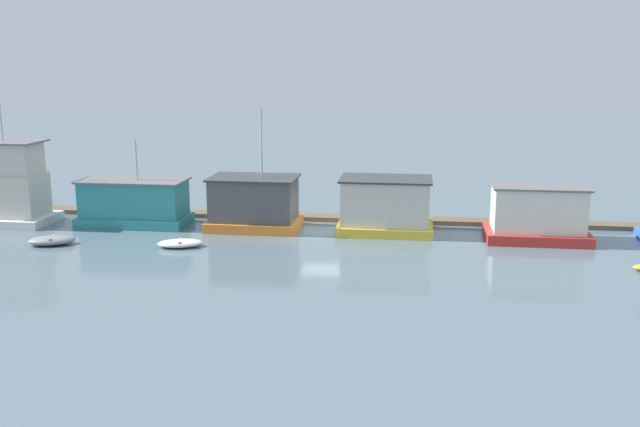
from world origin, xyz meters
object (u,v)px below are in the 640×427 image
at_px(houseboat_white, 2,186).
at_px(houseboat_red, 537,214).
at_px(dinghy_white, 180,243).
at_px(houseboat_teal, 134,203).
at_px(houseboat_orange, 254,204).
at_px(houseboat_yellow, 386,206).
at_px(dinghy_grey, 52,240).

height_order(houseboat_white, houseboat_red, houseboat_white).
bearing_deg(dinghy_white, houseboat_teal, 133.01).
relative_size(houseboat_teal, houseboat_orange, 0.92).
height_order(houseboat_yellow, dinghy_grey, houseboat_yellow).
relative_size(houseboat_white, dinghy_white, 3.33).
xyz_separation_m(dinghy_grey, dinghy_white, (7.67, 0.54, -0.04)).
height_order(houseboat_teal, houseboat_red, houseboat_teal).
height_order(houseboat_orange, dinghy_white, houseboat_orange).
height_order(houseboat_teal, dinghy_white, houseboat_teal).
bearing_deg(dinghy_white, houseboat_red, 12.11).
bearing_deg(houseboat_teal, dinghy_white, -46.99).
bearing_deg(houseboat_teal, houseboat_orange, 0.08).
distance_m(houseboat_yellow, houseboat_red, 9.19).
distance_m(houseboat_teal, dinghy_grey, 6.49).
bearing_deg(dinghy_grey, houseboat_yellow, 16.90).
bearing_deg(houseboat_teal, houseboat_white, -175.33).
xyz_separation_m(houseboat_teal, houseboat_yellow, (16.49, 0.16, 0.22)).
relative_size(houseboat_teal, dinghy_white, 2.43).
bearing_deg(houseboat_red, dinghy_white, -167.89).
bearing_deg(houseboat_yellow, dinghy_grey, -163.10).
bearing_deg(houseboat_white, houseboat_red, 0.02).
bearing_deg(houseboat_red, houseboat_orange, 177.66).
relative_size(houseboat_orange, houseboat_yellow, 1.29).
bearing_deg(houseboat_yellow, houseboat_white, -178.01).
xyz_separation_m(houseboat_teal, dinghy_grey, (-2.85, -5.71, -1.19)).
bearing_deg(houseboat_white, houseboat_orange, 2.48).
bearing_deg(dinghy_grey, dinghy_white, 4.04).
relative_size(houseboat_white, houseboat_teal, 1.37).
relative_size(houseboat_teal, houseboat_red, 1.17).
bearing_deg(dinghy_white, houseboat_orange, 58.01).
bearing_deg(houseboat_orange, dinghy_white, -121.99).
xyz_separation_m(houseboat_white, houseboat_red, (34.47, 0.01, -0.92)).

